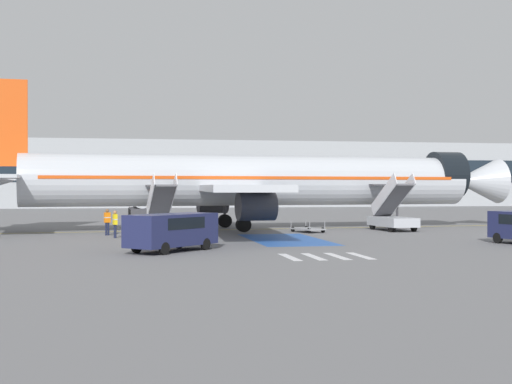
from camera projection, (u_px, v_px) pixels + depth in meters
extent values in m
plane|color=slate|center=(269.00, 228.00, 58.42)|extent=(600.00, 600.00, 0.00)
cube|color=gold|center=(254.00, 229.00, 57.20)|extent=(79.79, 7.20, 0.01)
cube|color=#2856A8|center=(286.00, 239.00, 46.11)|extent=(4.63, 10.85, 0.01)
cube|color=silver|center=(290.00, 257.00, 34.55)|extent=(0.44, 3.60, 0.01)
cube|color=silver|center=(314.00, 257.00, 34.77)|extent=(0.44, 3.60, 0.01)
cube|color=silver|center=(337.00, 256.00, 34.99)|extent=(0.44, 3.60, 0.01)
cube|color=silver|center=(361.00, 256.00, 35.21)|extent=(0.44, 3.60, 0.01)
cylinder|color=#B7BCC4|center=(254.00, 181.00, 57.17)|extent=(36.29, 7.14, 4.00)
cone|color=#B7BCC4|center=(476.00, 181.00, 62.61)|extent=(4.73, 4.29, 3.92)
cylinder|color=black|center=(445.00, 175.00, 61.80)|extent=(2.75, 4.24, 4.04)
cube|color=#DB4C14|center=(254.00, 178.00, 57.17)|extent=(33.43, 6.97, 0.24)
cube|color=#B7BCC4|center=(193.00, 188.00, 64.60)|extent=(8.40, 17.15, 0.44)
cylinder|color=#38383D|center=(213.00, 202.00, 63.70)|extent=(2.79, 2.24, 2.02)
cube|color=#B7BCC4|center=(240.00, 188.00, 47.94)|extent=(5.66, 16.72, 0.44)
cylinder|color=#38383D|center=(256.00, 206.00, 49.68)|extent=(2.79, 2.24, 2.02)
cube|color=#B7BCC4|center=(0.00, 178.00, 55.59)|extent=(4.15, 6.70, 0.24)
cylinder|color=#38383D|center=(397.00, 204.00, 60.58)|extent=(0.20, 0.20, 3.10)
cylinder|color=black|center=(397.00, 222.00, 60.59)|extent=(0.86, 0.35, 0.84)
cylinder|color=#38383D|center=(225.00, 204.00, 59.72)|extent=(0.24, 0.24, 2.77)
cylinder|color=black|center=(225.00, 221.00, 59.73)|extent=(1.15, 0.69, 1.10)
cylinder|color=#38383D|center=(243.00, 206.00, 53.74)|extent=(0.24, 0.24, 2.77)
cylinder|color=black|center=(243.00, 225.00, 53.75)|extent=(1.15, 0.69, 1.10)
cube|color=#ADB2BA|center=(393.00, 222.00, 55.43)|extent=(2.61, 4.97, 0.70)
cylinder|color=black|center=(372.00, 225.00, 56.80)|extent=(0.28, 0.72, 0.70)
cylinder|color=black|center=(394.00, 225.00, 57.30)|extent=(0.28, 0.72, 0.70)
cylinder|color=black|center=(391.00, 227.00, 53.56)|extent=(0.28, 0.72, 0.70)
cylinder|color=black|center=(414.00, 227.00, 54.06)|extent=(0.28, 0.72, 0.70)
cube|color=#4C4C51|center=(393.00, 201.00, 55.42)|extent=(1.79, 4.27, 2.67)
cube|color=#4C4C51|center=(380.00, 185.00, 57.60)|extent=(1.74, 1.24, 0.12)
cube|color=silver|center=(384.00, 195.00, 55.21)|extent=(0.46, 4.57, 3.34)
cube|color=silver|center=(402.00, 195.00, 55.62)|extent=(0.46, 4.57, 3.34)
cube|color=#ADB2BA|center=(161.00, 225.00, 50.59)|extent=(2.61, 4.97, 0.70)
cylinder|color=black|center=(145.00, 229.00, 51.96)|extent=(0.28, 0.72, 0.70)
cylinder|color=black|center=(171.00, 228.00, 52.46)|extent=(0.28, 0.72, 0.70)
cylinder|color=black|center=(151.00, 232.00, 48.72)|extent=(0.28, 0.72, 0.70)
cylinder|color=black|center=(178.00, 231.00, 49.22)|extent=(0.28, 0.72, 0.70)
cube|color=#4C4C51|center=(161.00, 203.00, 50.57)|extent=(1.79, 4.27, 2.59)
cube|color=#4C4C51|center=(157.00, 186.00, 52.76)|extent=(1.74, 1.24, 0.12)
cube|color=silver|center=(151.00, 196.00, 50.36)|extent=(0.46, 4.56, 3.27)
cube|color=silver|center=(172.00, 196.00, 50.78)|extent=(0.46, 4.56, 3.27)
cube|color=#38383D|center=(141.00, 210.00, 79.21)|extent=(2.65, 9.26, 0.60)
cube|color=silver|center=(140.00, 205.00, 83.63)|extent=(2.41, 2.09, 1.60)
cube|color=black|center=(139.00, 202.00, 84.63)|extent=(2.00, 0.07, 0.70)
cylinder|color=#B7BCC4|center=(141.00, 197.00, 78.80)|extent=(2.56, 6.39, 2.46)
cylinder|color=gold|center=(141.00, 197.00, 78.80)|extent=(2.51, 0.39, 2.51)
cylinder|color=black|center=(130.00, 212.00, 83.00)|extent=(0.30, 0.96, 0.96)
cylinder|color=black|center=(150.00, 212.00, 83.47)|extent=(0.30, 0.96, 0.96)
cylinder|color=black|center=(131.00, 213.00, 78.48)|extent=(0.30, 0.96, 0.96)
cylinder|color=black|center=(152.00, 213.00, 78.95)|extent=(0.30, 0.96, 0.96)
cylinder|color=black|center=(131.00, 214.00, 75.97)|extent=(0.30, 0.96, 0.96)
cylinder|color=black|center=(154.00, 214.00, 76.44)|extent=(0.30, 0.96, 0.96)
cube|color=#1E234C|center=(172.00, 230.00, 37.60)|extent=(5.25, 5.27, 1.67)
cube|color=black|center=(172.00, 223.00, 37.59)|extent=(3.56, 3.57, 0.60)
cylinder|color=black|center=(164.00, 249.00, 35.69)|extent=(0.59, 0.60, 0.64)
cylinder|color=black|center=(137.00, 247.00, 36.75)|extent=(0.59, 0.60, 0.64)
cylinder|color=black|center=(206.00, 244.00, 38.45)|extent=(0.59, 0.60, 0.64)
cylinder|color=black|center=(179.00, 243.00, 39.51)|extent=(0.59, 0.60, 0.64)
cylinder|color=black|center=(498.00, 238.00, 42.97)|extent=(0.36, 0.67, 0.64)
cube|color=gray|center=(308.00, 229.00, 53.34)|extent=(2.34, 2.97, 0.12)
cylinder|color=black|center=(323.00, 230.00, 52.79)|extent=(0.24, 0.41, 0.40)
cylinder|color=black|center=(309.00, 231.00, 52.12)|extent=(0.24, 0.41, 0.40)
cylinder|color=black|center=(306.00, 229.00, 54.56)|extent=(0.24, 0.41, 0.40)
cylinder|color=black|center=(293.00, 229.00, 53.89)|extent=(0.24, 0.41, 0.40)
cylinder|color=gray|center=(325.00, 225.00, 52.69)|extent=(0.05, 0.05, 0.55)
cylinder|color=gray|center=(310.00, 225.00, 51.96)|extent=(0.05, 0.05, 0.55)
cylinder|color=gray|center=(306.00, 223.00, 54.72)|extent=(0.05, 0.05, 0.55)
cylinder|color=gray|center=(291.00, 224.00, 53.99)|extent=(0.05, 0.05, 0.55)
cylinder|color=#191E38|center=(115.00, 231.00, 47.60)|extent=(0.14, 0.14, 0.89)
cylinder|color=#191E38|center=(115.00, 231.00, 47.45)|extent=(0.14, 0.14, 0.89)
cube|color=yellow|center=(115.00, 219.00, 47.52)|extent=(0.33, 0.47, 0.70)
cube|color=silver|center=(115.00, 219.00, 47.52)|extent=(0.35, 0.48, 0.06)
sphere|color=#9E704C|center=(115.00, 212.00, 47.51)|extent=(0.24, 0.24, 0.24)
cylinder|color=#191E38|center=(108.00, 229.00, 50.05)|extent=(0.14, 0.14, 0.90)
cylinder|color=#191E38|center=(106.00, 229.00, 49.96)|extent=(0.14, 0.14, 0.90)
cube|color=orange|center=(107.00, 217.00, 50.00)|extent=(0.47, 0.37, 0.71)
cube|color=silver|center=(107.00, 217.00, 50.00)|extent=(0.49, 0.38, 0.06)
sphere|color=brown|center=(107.00, 211.00, 50.00)|extent=(0.24, 0.24, 0.24)
cube|color=#9EA3A8|center=(238.00, 174.00, 123.05)|extent=(139.12, 12.00, 11.09)
cube|color=#19232D|center=(244.00, 170.00, 117.10)|extent=(133.56, 0.10, 3.88)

